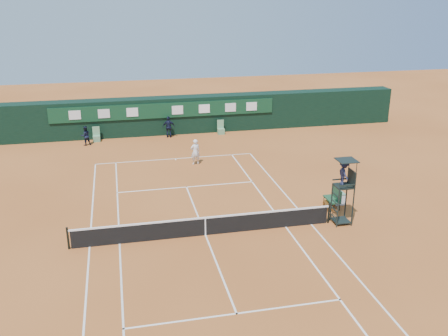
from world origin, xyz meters
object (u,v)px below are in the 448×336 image
Objects in this scene: tennis_net at (205,226)px; umpire_chair at (344,178)px; cooler at (339,198)px; player at (195,152)px; player_bench at (334,197)px.

umpire_chair reaches higher than tennis_net.
player is (-6.74, 8.30, 0.56)m from cooler.
player_bench is at bearing -144.60° from cooler.
cooler is (0.46, 0.32, -0.27)m from player_bench.
player_bench is 0.62m from cooler.
player reaches higher than cooler.
player is at bearing 118.61° from umpire_chair.
tennis_net is 7.27m from umpire_chair.
player_bench is at bearing 75.93° from umpire_chair.
player reaches higher than tennis_net.
umpire_chair is 1.93× the size of player.
umpire_chair reaches higher than player_bench.
player is at bearing 126.05° from player_bench.
player_bench is (7.50, 1.81, 0.09)m from tennis_net.
player_bench reaches higher than cooler.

